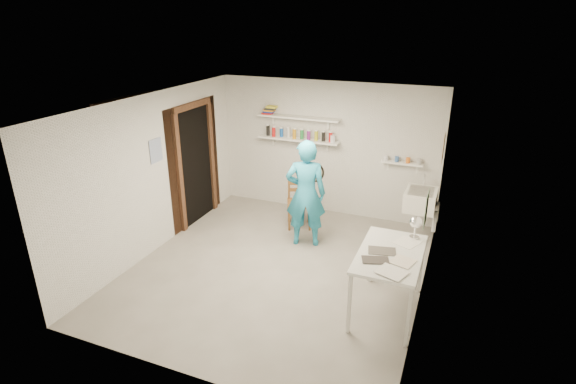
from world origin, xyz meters
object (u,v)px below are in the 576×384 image
at_px(man, 306,194).
at_px(wall_clock, 314,173).
at_px(desk_lamp, 416,222).
at_px(wooden_chair, 299,203).
at_px(work_table, 388,282).
at_px(belfast_sink, 421,200).

height_order(man, wall_clock, man).
distance_m(man, wall_clock, 0.36).
bearing_deg(desk_lamp, wooden_chair, 146.75).
relative_size(wall_clock, work_table, 0.25).
distance_m(wall_clock, wooden_chair, 0.86).
xyz_separation_m(man, wooden_chair, (-0.31, 0.54, -0.42)).
relative_size(man, wall_clock, 5.56).
bearing_deg(man, wall_clock, -122.71).
height_order(man, work_table, man).
bearing_deg(man, belfast_sink, -169.95).
bearing_deg(work_table, wooden_chair, 135.15).
bearing_deg(man, desk_lamp, 138.96).
bearing_deg(belfast_sink, work_table, -92.98).
height_order(belfast_sink, desk_lamp, desk_lamp).
distance_m(wooden_chair, desk_lamp, 2.52).
distance_m(work_table, desk_lamp, 0.83).
relative_size(belfast_sink, desk_lamp, 3.90).
bearing_deg(man, wooden_chair, -76.82).
distance_m(wall_clock, work_table, 2.23).
xyz_separation_m(belfast_sink, wall_clock, (-1.59, -0.61, 0.45)).
height_order(belfast_sink, wall_clock, wall_clock).
relative_size(wooden_chair, desk_lamp, 5.68).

